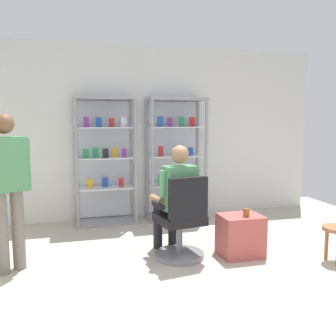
# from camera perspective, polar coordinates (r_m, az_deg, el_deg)

# --- Properties ---
(ground_plane) EXTENTS (7.20, 7.20, 0.00)m
(ground_plane) POSITION_cam_1_polar(r_m,az_deg,el_deg) (3.47, 5.16, -19.59)
(ground_plane) COLOR #B2A899
(back_wall) EXTENTS (6.00, 0.10, 2.70)m
(back_wall) POSITION_cam_1_polar(r_m,az_deg,el_deg) (6.00, -4.62, 5.30)
(back_wall) COLOR silver
(back_wall) RESTS_ON ground
(display_cabinet_left) EXTENTS (0.90, 0.45, 1.90)m
(display_cabinet_left) POSITION_cam_1_polar(r_m,az_deg,el_deg) (5.71, -9.59, 1.27)
(display_cabinet_left) COLOR gray
(display_cabinet_left) RESTS_ON ground
(display_cabinet_right) EXTENTS (0.90, 0.45, 1.90)m
(display_cabinet_right) POSITION_cam_1_polar(r_m,az_deg,el_deg) (5.92, 1.07, 1.56)
(display_cabinet_right) COLOR gray
(display_cabinet_right) RESTS_ON ground
(office_chair) EXTENTS (0.60, 0.56, 0.96)m
(office_chair) POSITION_cam_1_polar(r_m,az_deg,el_deg) (4.23, 2.09, -8.75)
(office_chair) COLOR slate
(office_chair) RESTS_ON ground
(seated_shopkeeper) EXTENTS (0.53, 0.60, 1.29)m
(seated_shopkeeper) POSITION_cam_1_polar(r_m,az_deg,el_deg) (4.29, 1.14, -4.12)
(seated_shopkeeper) COLOR black
(seated_shopkeeper) RESTS_ON ground
(storage_crate) EXTENTS (0.47, 0.39, 0.48)m
(storage_crate) POSITION_cam_1_polar(r_m,az_deg,el_deg) (4.46, 10.98, -10.07)
(storage_crate) COLOR #B24C47
(storage_crate) RESTS_ON ground
(tea_glass) EXTENTS (0.07, 0.07, 0.09)m
(tea_glass) POSITION_cam_1_polar(r_m,az_deg,el_deg) (4.34, 11.87, -6.68)
(tea_glass) COLOR brown
(tea_glass) RESTS_ON storage_crate
(standing_customer) EXTENTS (0.44, 0.39, 1.63)m
(standing_customer) POSITION_cam_1_polar(r_m,az_deg,el_deg) (4.12, -23.34, -2.10)
(standing_customer) COLOR slate
(standing_customer) RESTS_ON ground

